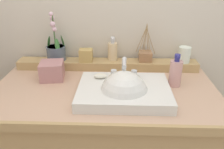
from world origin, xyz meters
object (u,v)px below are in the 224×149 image
(soap_dispenser, at_px, (113,51))
(trinket_box, at_px, (86,55))
(soap_bar, at_px, (100,76))
(potted_plant, at_px, (56,50))
(tumbler_cup, at_px, (184,55))
(lotion_bottle, at_px, (176,73))
(tissue_box, at_px, (52,71))
(sink_basin, at_px, (124,93))
(reed_diffuser, at_px, (145,56))

(soap_dispenser, xyz_separation_m, trinket_box, (-0.17, -0.03, -0.02))
(soap_bar, relative_size, potted_plant, 0.23)
(soap_dispenser, distance_m, trinket_box, 0.17)
(tumbler_cup, bearing_deg, soap_bar, -153.45)
(lotion_bottle, relative_size, tissue_box, 1.39)
(sink_basin, distance_m, tissue_box, 0.46)
(tissue_box, bearing_deg, potted_plant, 94.69)
(sink_basin, relative_size, trinket_box, 5.59)
(soap_bar, distance_m, potted_plant, 0.40)
(sink_basin, height_order, tumbler_cup, sink_basin)
(soap_bar, distance_m, tissue_box, 0.30)
(sink_basin, height_order, soap_bar, sink_basin)
(soap_bar, relative_size, reed_diffuser, 0.30)
(sink_basin, bearing_deg, potted_plant, 139.34)
(sink_basin, distance_m, soap_dispenser, 0.39)
(soap_bar, distance_m, trinket_box, 0.27)
(potted_plant, distance_m, trinket_box, 0.19)
(reed_diffuser, bearing_deg, sink_basin, -110.28)
(soap_dispenser, relative_size, reed_diffuser, 0.63)
(tumbler_cup, bearing_deg, lotion_bottle, -113.85)
(lotion_bottle, bearing_deg, tissue_box, 175.07)
(reed_diffuser, height_order, trinket_box, reed_diffuser)
(soap_dispenser, bearing_deg, reed_diffuser, -2.35)
(soap_bar, relative_size, tumbler_cup, 0.72)
(sink_basin, distance_m, trinket_box, 0.43)
(soap_bar, relative_size, soap_dispenser, 0.47)
(soap_bar, height_order, soap_dispenser, soap_dispenser)
(trinket_box, height_order, tissue_box, trinket_box)
(soap_bar, height_order, trinket_box, trinket_box)
(reed_diffuser, xyz_separation_m, tissue_box, (-0.55, -0.17, -0.04))
(sink_basin, bearing_deg, lotion_bottle, 26.19)
(tumbler_cup, xyz_separation_m, tissue_box, (-0.79, -0.16, -0.05))
(soap_dispenser, relative_size, tumbler_cup, 1.54)
(tumbler_cup, relative_size, reed_diffuser, 0.41)
(trinket_box, bearing_deg, soap_dispenser, 7.09)
(soap_dispenser, xyz_separation_m, tumbler_cup, (0.44, -0.02, -0.01))
(tumbler_cup, bearing_deg, trinket_box, -179.49)
(soap_bar, xyz_separation_m, potted_plant, (-0.30, 0.26, 0.05))
(potted_plant, distance_m, lotion_bottle, 0.74)
(soap_dispenser, distance_m, tumbler_cup, 0.45)
(potted_plant, bearing_deg, tumbler_cup, -0.82)
(soap_bar, bearing_deg, lotion_bottle, 4.51)
(soap_dispenser, height_order, reed_diffuser, reed_diffuser)
(trinket_box, distance_m, tissue_box, 0.24)
(soap_bar, bearing_deg, trinket_box, 114.17)
(reed_diffuser, distance_m, trinket_box, 0.37)
(sink_basin, xyz_separation_m, soap_dispenser, (-0.07, 0.38, 0.09))
(trinket_box, distance_m, lotion_bottle, 0.56)
(trinket_box, bearing_deg, potted_plant, 173.03)
(soap_dispenser, distance_m, lotion_bottle, 0.42)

